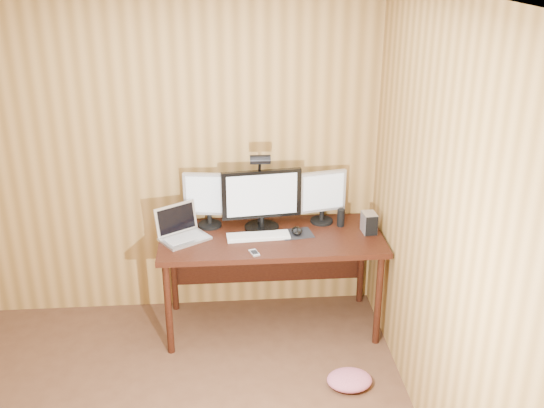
{
  "coord_description": "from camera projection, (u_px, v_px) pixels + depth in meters",
  "views": [
    {
      "loc": [
        0.6,
        -2.49,
        2.73
      ],
      "look_at": [
        0.93,
        1.58,
        1.02
      ],
      "focal_mm": 42.0,
      "sensor_mm": 36.0,
      "label": 1
    }
  ],
  "objects": [
    {
      "name": "keyboard",
      "position": [
        258.0,
        236.0,
        4.54
      ],
      "size": [
        0.46,
        0.16,
        0.02
      ],
      "rotation": [
        0.0,
        0.0,
        0.06
      ],
      "color": "white",
      "rests_on": "desk"
    },
    {
      "name": "monitor_left",
      "position": [
        209.0,
        198.0,
        4.64
      ],
      "size": [
        0.37,
        0.17,
        0.42
      ],
      "rotation": [
        0.0,
        0.0,
        -0.14
      ],
      "color": "black",
      "rests_on": "desk"
    },
    {
      "name": "phone",
      "position": [
        254.0,
        253.0,
        4.31
      ],
      "size": [
        0.08,
        0.11,
        0.01
      ],
      "rotation": [
        0.0,
        0.0,
        0.31
      ],
      "color": "silver",
      "rests_on": "desk"
    },
    {
      "name": "hard_drive",
      "position": [
        369.0,
        223.0,
        4.6
      ],
      "size": [
        0.1,
        0.14,
        0.15
      ],
      "rotation": [
        0.0,
        0.0,
        0.07
      ],
      "color": "silver",
      "rests_on": "desk"
    },
    {
      "name": "desk_lamp",
      "position": [
        260.0,
        179.0,
        4.55
      ],
      "size": [
        0.14,
        0.21,
        0.63
      ],
      "rotation": [
        0.0,
        0.0,
        0.16
      ],
      "color": "black",
      "rests_on": "desk"
    },
    {
      "name": "monitor_center",
      "position": [
        262.0,
        199.0,
        4.6
      ],
      "size": [
        0.58,
        0.25,
        0.45
      ],
      "rotation": [
        0.0,
        0.0,
        0.11
      ],
      "color": "black",
      "rests_on": "desk"
    },
    {
      "name": "mouse",
      "position": [
        297.0,
        231.0,
        4.59
      ],
      "size": [
        0.09,
        0.13,
        0.04
      ],
      "primitive_type": "ellipsoid",
      "rotation": [
        0.0,
        0.0,
        0.19
      ],
      "color": "black",
      "rests_on": "mousepad"
    },
    {
      "name": "fabric_pile",
      "position": [
        349.0,
        380.0,
        4.17
      ],
      "size": [
        0.36,
        0.33,
        0.1
      ],
      "primitive_type": null,
      "rotation": [
        0.0,
        0.0,
        0.33
      ],
      "color": "#B95971",
      "rests_on": "floor"
    },
    {
      "name": "monitor_right",
      "position": [
        322.0,
        196.0,
        4.71
      ],
      "size": [
        0.36,
        0.17,
        0.4
      ],
      "rotation": [
        0.0,
        0.0,
        0.22
      ],
      "color": "black",
      "rests_on": "desk"
    },
    {
      "name": "laptop",
      "position": [
        181.0,
        230.0,
        4.52
      ],
      "size": [
        0.41,
        0.39,
        0.23
      ],
      "rotation": [
        0.0,
        0.0,
        0.58
      ],
      "color": "silver",
      "rests_on": "desk"
    },
    {
      "name": "speaker",
      "position": [
        341.0,
        218.0,
        4.71
      ],
      "size": [
        0.06,
        0.06,
        0.13
      ],
      "primitive_type": "cylinder",
      "color": "black",
      "rests_on": "desk"
    },
    {
      "name": "mousepad",
      "position": [
        297.0,
        234.0,
        4.6
      ],
      "size": [
        0.25,
        0.22,
        0.0
      ],
      "primitive_type": "cube",
      "rotation": [
        0.0,
        0.0,
        0.16
      ],
      "color": "black",
      "rests_on": "desk"
    },
    {
      "name": "room_shell",
      "position": [
        91.0,
        300.0,
        2.81
      ],
      "size": [
        4.0,
        4.0,
        4.0
      ],
      "color": "#53331F",
      "rests_on": "ground"
    },
    {
      "name": "desk",
      "position": [
        271.0,
        247.0,
        4.69
      ],
      "size": [
        1.6,
        0.7,
        0.75
      ],
      "color": "black",
      "rests_on": "floor"
    }
  ]
}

